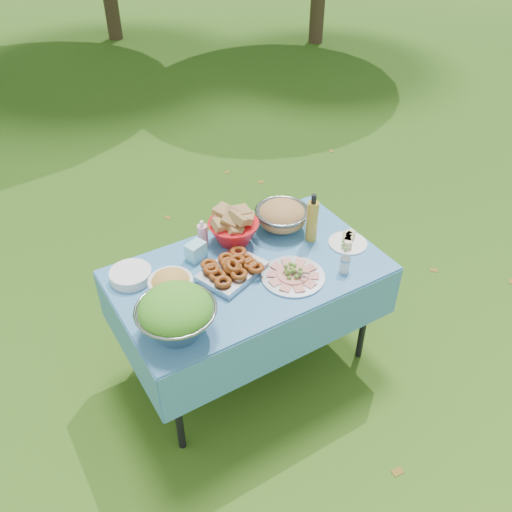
{
  "coord_description": "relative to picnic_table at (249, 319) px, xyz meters",
  "views": [
    {
      "loc": [
        -1.15,
        -1.96,
        2.66
      ],
      "look_at": [
        0.05,
        0.0,
        0.83
      ],
      "focal_mm": 38.0,
      "sensor_mm": 36.0,
      "label": 1
    }
  ],
  "objects": [
    {
      "name": "wipes_box",
      "position": [
        -0.2,
        0.24,
        0.43
      ],
      "size": [
        0.13,
        0.11,
        0.1
      ],
      "primitive_type": "cube",
      "rotation": [
        0.0,
        0.0,
        0.33
      ],
      "color": "#98EFF7",
      "rests_on": "picnic_table"
    },
    {
      "name": "fried_tray",
      "position": [
        -0.1,
        0.01,
        0.42
      ],
      "size": [
        0.41,
        0.35,
        0.08
      ],
      "primitive_type": "cube",
      "rotation": [
        0.0,
        0.0,
        0.37
      ],
      "color": "silver",
      "rests_on": "picnic_table"
    },
    {
      "name": "salad_bowl",
      "position": [
        -0.53,
        -0.23,
        0.51
      ],
      "size": [
        0.48,
        0.48,
        0.25
      ],
      "primitive_type": null,
      "rotation": [
        0.0,
        0.0,
        -0.3
      ],
      "color": "gray",
      "rests_on": "picnic_table"
    },
    {
      "name": "picnic_table",
      "position": [
        0.0,
        0.0,
        0.0
      ],
      "size": [
        1.46,
        0.86,
        0.76
      ],
      "primitive_type": "cube",
      "color": "#73B9DD",
      "rests_on": "ground"
    },
    {
      "name": "charcuterie_platter",
      "position": [
        0.17,
        -0.18,
        0.42
      ],
      "size": [
        0.43,
        0.43,
        0.08
      ],
      "primitive_type": "cylinder",
      "rotation": [
        0.0,
        0.0,
        -0.31
      ],
      "color": "silver",
      "rests_on": "picnic_table"
    },
    {
      "name": "pasta_bowl_white",
      "position": [
        -0.44,
        0.05,
        0.44
      ],
      "size": [
        0.28,
        0.28,
        0.13
      ],
      "primitive_type": null,
      "rotation": [
        0.0,
        0.0,
        -0.33
      ],
      "color": "white",
      "rests_on": "picnic_table"
    },
    {
      "name": "pasta_bowl_steel",
      "position": [
        0.37,
        0.24,
        0.47
      ],
      "size": [
        0.33,
        0.33,
        0.17
      ],
      "primitive_type": null,
      "rotation": [
        0.0,
        0.0,
        -0.02
      ],
      "color": "gray",
      "rests_on": "picnic_table"
    },
    {
      "name": "bread_bowl",
      "position": [
        0.06,
        0.27,
        0.48
      ],
      "size": [
        0.35,
        0.35,
        0.2
      ],
      "primitive_type": null,
      "rotation": [
        0.0,
        0.0,
        0.19
      ],
      "color": "red",
      "rests_on": "picnic_table"
    },
    {
      "name": "sanitizer_bottle",
      "position": [
        -0.11,
        0.32,
        0.46
      ],
      "size": [
        0.07,
        0.07,
        0.17
      ],
      "primitive_type": "cylinder",
      "rotation": [
        0.0,
        0.0,
        0.26
      ],
      "color": "#FF9FB5",
      "rests_on": "picnic_table"
    },
    {
      "name": "ground",
      "position": [
        0.0,
        0.0,
        -0.38
      ],
      "size": [
        80.0,
        80.0,
        0.0
      ],
      "primitive_type": "plane",
      "color": "#14380A",
      "rests_on": "ground"
    },
    {
      "name": "shaker",
      "position": [
        0.43,
        -0.29,
        0.43
      ],
      "size": [
        0.07,
        0.07,
        0.09
      ],
      "primitive_type": "cylinder",
      "rotation": [
        0.0,
        0.0,
        -0.22
      ],
      "color": "silver",
      "rests_on": "picnic_table"
    },
    {
      "name": "plate_stack",
      "position": [
        -0.58,
        0.26,
        0.41
      ],
      "size": [
        0.3,
        0.3,
        0.05
      ],
      "primitive_type": "cylinder",
      "rotation": [
        0.0,
        0.0,
        0.42
      ],
      "color": "white",
      "rests_on": "picnic_table"
    },
    {
      "name": "cheese_plate",
      "position": [
        0.61,
        -0.1,
        0.41
      ],
      "size": [
        0.27,
        0.27,
        0.06
      ],
      "primitive_type": "cylinder",
      "rotation": [
        0.0,
        0.0,
        0.26
      ],
      "color": "white",
      "rests_on": "picnic_table"
    },
    {
      "name": "oil_bottle",
      "position": [
        0.45,
        0.05,
        0.53
      ],
      "size": [
        0.07,
        0.07,
        0.3
      ],
      "primitive_type": "cylinder",
      "rotation": [
        0.0,
        0.0,
        -0.01
      ],
      "color": "#B4962D",
      "rests_on": "picnic_table"
    }
  ]
}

